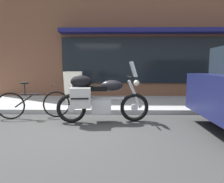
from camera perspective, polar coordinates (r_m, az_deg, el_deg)
The scene contains 4 objects.
ground_plane at distance 4.24m, azimuth -12.47°, elevation -10.54°, with size 80.00×80.00×0.00m, color #383838.
touring_motorcycle at distance 4.40m, azimuth -4.27°, elevation -1.50°, with size 2.15×0.79×1.42m.
parked_bicycle at distance 5.20m, azimuth -22.30°, elevation -3.40°, with size 1.73×0.55×0.93m.
sandwich_board_sign at distance 6.55m, azimuth -11.50°, elevation 1.41°, with size 0.55×0.43×1.02m.
Camera 1 is at (0.97, -3.92, 1.28)m, focal length 30.68 mm.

